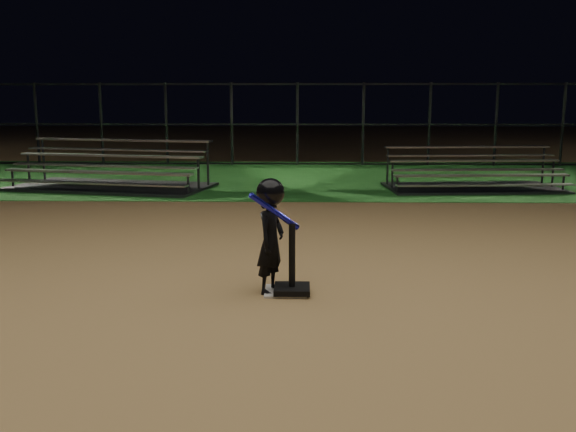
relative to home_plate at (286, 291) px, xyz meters
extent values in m
plane|color=#AE864E|center=(0.00, 0.00, -0.01)|extent=(80.00, 80.00, 0.00)
cube|color=#1C591C|center=(0.00, 10.00, -0.01)|extent=(60.00, 8.00, 0.01)
cube|color=beige|center=(0.00, 0.00, 0.00)|extent=(0.45, 0.45, 0.02)
cube|color=black|center=(0.07, -0.05, 0.04)|extent=(0.38, 0.38, 0.06)
cylinder|color=black|center=(0.07, -0.05, 0.41)|extent=(0.07, 0.07, 0.68)
imported|color=black|center=(-0.16, 0.00, 0.54)|extent=(0.40, 0.48, 1.11)
sphere|color=black|center=(-0.16, 0.00, 1.07)|extent=(0.30, 0.30, 0.30)
cylinder|color=#1718CA|center=(-0.11, -0.15, 0.90)|extent=(0.53, 0.36, 0.44)
cylinder|color=black|center=(0.05, -0.03, 0.74)|extent=(0.17, 0.13, 0.14)
cube|color=silver|center=(-4.35, 7.27, 0.43)|extent=(4.40, 1.17, 0.04)
cube|color=silver|center=(-4.42, 6.97, 0.23)|extent=(4.40, 1.17, 0.03)
cube|color=silver|center=(-4.23, 7.87, 0.74)|extent=(4.40, 1.17, 0.04)
cube|color=silver|center=(-4.29, 7.57, 0.54)|extent=(4.40, 1.17, 0.03)
cube|color=silver|center=(-4.10, 8.47, 1.05)|extent=(4.40, 1.17, 0.04)
cube|color=silver|center=(-4.16, 8.16, 0.85)|extent=(4.40, 1.17, 0.03)
cube|color=#38383D|center=(-4.23, 7.87, 0.02)|extent=(4.79, 3.03, 0.07)
cube|color=#A2A2A7|center=(4.08, 7.37, 0.37)|extent=(3.86, 0.51, 0.04)
cube|color=#A2A2A7|center=(4.09, 7.10, 0.20)|extent=(3.86, 0.51, 0.03)
cube|color=#A2A2A7|center=(4.04, 7.90, 0.64)|extent=(3.86, 0.51, 0.04)
cube|color=#A2A2A7|center=(4.06, 7.63, 0.47)|extent=(3.86, 0.51, 0.03)
cube|color=#A2A2A7|center=(4.00, 8.42, 0.91)|extent=(3.86, 0.51, 0.04)
cube|color=#A2A2A7|center=(4.02, 8.16, 0.74)|extent=(3.86, 0.51, 0.03)
cube|color=#38383D|center=(4.04, 7.90, 0.02)|extent=(3.98, 2.15, 0.06)
cube|color=#38383D|center=(0.00, 13.00, 0.04)|extent=(20.00, 0.05, 0.05)
cube|color=#38383D|center=(0.00, 13.00, 1.24)|extent=(20.00, 0.05, 0.05)
cube|color=#38383D|center=(0.00, 13.00, 2.44)|extent=(20.00, 0.05, 0.05)
cylinder|color=#38383D|center=(-5.00, 13.00, 1.24)|extent=(0.08, 0.08, 2.50)
cylinder|color=#38383D|center=(0.00, 13.00, 1.24)|extent=(0.08, 0.08, 2.50)
cylinder|color=#38383D|center=(5.00, 13.00, 1.24)|extent=(0.08, 0.08, 2.50)
camera|label=1|loc=(0.18, -6.61, 2.06)|focal=39.91mm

